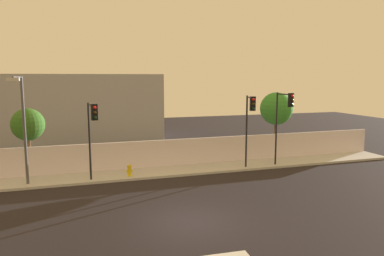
# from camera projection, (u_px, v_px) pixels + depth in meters

# --- Properties ---
(ground_plane) EXTENTS (80.00, 80.00, 0.00)m
(ground_plane) POSITION_uv_depth(u_px,v_px,m) (189.00, 222.00, 15.56)
(ground_plane) COLOR black
(sidewalk) EXTENTS (36.00, 2.40, 0.15)m
(sidewalk) POSITION_uv_depth(u_px,v_px,m) (151.00, 173.00, 23.29)
(sidewalk) COLOR #B5B5B5
(sidewalk) RESTS_ON ground
(perimeter_wall) EXTENTS (36.00, 0.18, 1.80)m
(perimeter_wall) POSITION_uv_depth(u_px,v_px,m) (147.00, 154.00, 24.37)
(perimeter_wall) COLOR silver
(perimeter_wall) RESTS_ON sidewalk
(traffic_light_left) EXTENTS (0.47, 1.51, 4.82)m
(traffic_light_left) POSITION_uv_depth(u_px,v_px,m) (250.00, 116.00, 23.43)
(traffic_light_left) COLOR black
(traffic_light_left) RESTS_ON sidewalk
(traffic_light_center) EXTENTS (0.52, 1.46, 4.56)m
(traffic_light_center) POSITION_uv_depth(u_px,v_px,m) (92.00, 125.00, 20.49)
(traffic_light_center) COLOR black
(traffic_light_center) RESTS_ON sidewalk
(traffic_light_right) EXTENTS (0.51, 1.51, 5.00)m
(traffic_light_right) POSITION_uv_depth(u_px,v_px,m) (284.00, 113.00, 24.18)
(traffic_light_right) COLOR black
(traffic_light_right) RESTS_ON sidewalk
(street_lamp_curbside) EXTENTS (0.62, 2.01, 6.06)m
(street_lamp_curbside) POSITION_uv_depth(u_px,v_px,m) (23.00, 121.00, 19.88)
(street_lamp_curbside) COLOR #4C4C51
(street_lamp_curbside) RESTS_ON sidewalk
(fire_hydrant) EXTENTS (0.44, 0.26, 0.73)m
(fire_hydrant) POSITION_uv_depth(u_px,v_px,m) (129.00, 170.00, 22.20)
(fire_hydrant) COLOR gold
(fire_hydrant) RESTS_ON sidewalk
(roadside_tree_leftmost) EXTENTS (2.04, 2.04, 4.25)m
(roadside_tree_leftmost) POSITION_uv_depth(u_px,v_px,m) (28.00, 125.00, 22.67)
(roadside_tree_leftmost) COLOR brown
(roadside_tree_leftmost) RESTS_ON ground
(roadside_tree_midleft) EXTENTS (2.51, 2.51, 5.04)m
(roadside_tree_midleft) POSITION_uv_depth(u_px,v_px,m) (276.00, 109.00, 27.91)
(roadside_tree_midleft) COLOR brown
(roadside_tree_midleft) RESTS_ON ground
(low_building_distant) EXTENTS (14.97, 6.00, 6.47)m
(low_building_distant) POSITION_uv_depth(u_px,v_px,m) (84.00, 107.00, 36.16)
(low_building_distant) COLOR #999999
(low_building_distant) RESTS_ON ground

